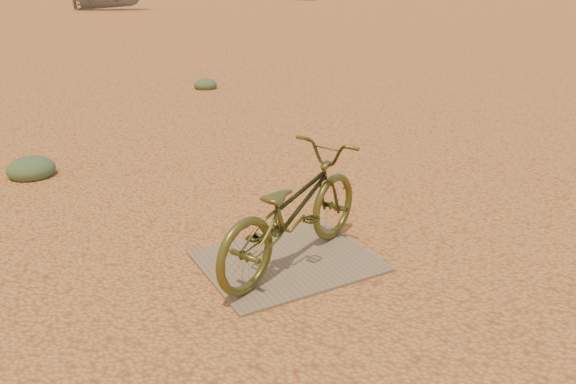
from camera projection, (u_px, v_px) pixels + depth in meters
ground at (242, 295)px, 4.04m from camera, size 120.00×120.00×0.00m
plywood_board at (288, 261)px, 4.49m from camera, size 1.32×1.07×0.02m
bicycle at (292, 210)px, 4.30m from camera, size 1.80×1.25×0.90m
kale_a at (32, 176)px, 6.43m from camera, size 0.53×0.53×0.29m
kale_b at (206, 88)px, 11.36m from camera, size 0.47×0.47×0.26m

